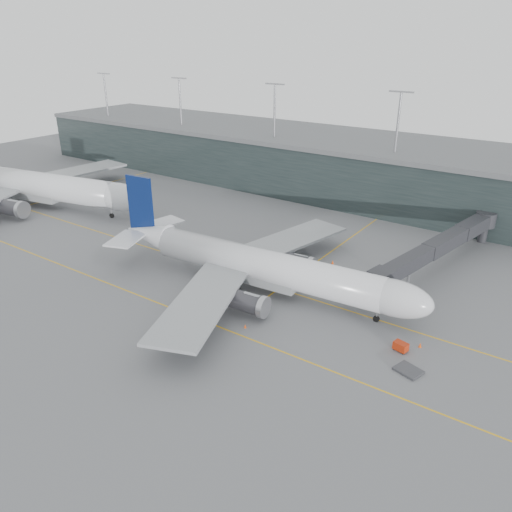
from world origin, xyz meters
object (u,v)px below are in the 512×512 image
Objects in this scene: main_aircraft at (262,266)px; jet_bridge at (443,239)px; gse_cart at (401,346)px; second_aircraft at (34,185)px.

main_aircraft is 1.35× the size of jet_bridge.
jet_bridge is (22.28, 29.71, 0.30)m from main_aircraft.
gse_cart is (4.29, -33.70, -4.29)m from jet_bridge.
jet_bridge reaches higher than gse_cart.
main_aircraft is 0.85× the size of second_aircraft.
jet_bridge is at bearing 2.77° from second_aircraft.
gse_cart is (102.25, -9.61, -4.82)m from second_aircraft.
jet_bridge is 34.24m from gse_cart.
jet_bridge is at bearing 48.98° from main_aircraft.
jet_bridge is 20.21× the size of gse_cart.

